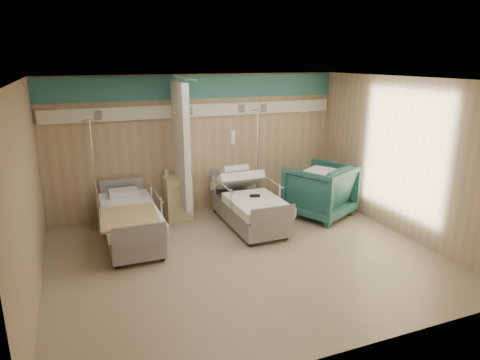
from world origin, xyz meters
The scene contains 13 objects.
ground centered at (0.00, 0.00, 0.00)m, with size 6.00×5.00×0.00m, color gray.
room_walls centered at (-0.03, 0.25, 1.86)m, with size 6.04×5.04×2.82m.
bed_right centered at (0.60, 1.30, 0.32)m, with size 1.00×2.16×0.63m, color white, non-canonical shape.
bed_left centered at (-1.60, 1.30, 0.32)m, with size 1.00×2.16×0.63m, color white, non-canonical shape.
bedside_cabinet centered at (-0.55, 2.20, 0.42)m, with size 0.50×0.48×0.85m, color #DBC989.
visitor_armchair centered at (2.14, 1.25, 0.53)m, with size 1.14×1.17×1.07m, color #21524D.
waffle_blanket centered at (2.13, 1.24, 1.10)m, with size 0.63×0.56×0.07m, color white.
iv_stand_right centered at (1.16, 2.17, 0.43)m, with size 0.38×0.38×2.11m.
iv_stand_left centered at (-2.08, 2.19, 0.42)m, with size 0.37×0.37×2.06m.
call_remote centered at (0.64, 1.09, 0.65)m, with size 0.19×0.08×0.04m, color black.
tan_blanket centered at (-1.67, 0.84, 0.65)m, with size 0.89×1.12×0.04m, color tan.
toiletry_bag centered at (-0.45, 2.23, 0.90)m, with size 0.20×0.13×0.11m, color black.
white_cup centered at (-0.72, 2.34, 0.91)m, with size 0.09×0.09×0.13m, color white.
Camera 1 is at (-2.38, -5.78, 3.08)m, focal length 32.00 mm.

